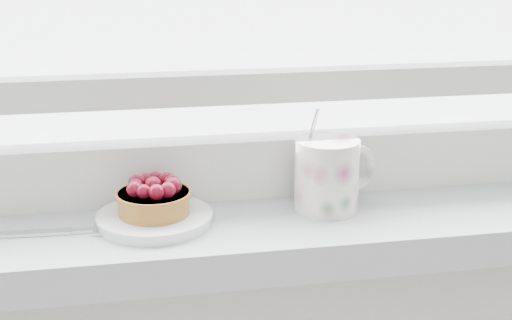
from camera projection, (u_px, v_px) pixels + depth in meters
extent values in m
cube|color=silver|center=(229.00, 232.00, 0.79)|extent=(1.60, 0.20, 0.04)
cube|color=silver|center=(219.00, 166.00, 0.84)|extent=(1.30, 0.05, 0.07)
cube|color=silver|center=(218.00, 87.00, 0.81)|extent=(1.30, 0.04, 0.04)
cylinder|color=white|center=(155.00, 219.00, 0.76)|extent=(0.12, 0.12, 0.01)
cylinder|color=brown|center=(154.00, 203.00, 0.76)|extent=(0.08, 0.08, 0.02)
cylinder|color=brown|center=(154.00, 194.00, 0.75)|extent=(0.08, 0.08, 0.01)
sphere|color=#44030F|center=(153.00, 185.00, 0.75)|extent=(0.02, 0.02, 0.02)
sphere|color=#44030F|center=(172.00, 183.00, 0.76)|extent=(0.02, 0.02, 0.02)
sphere|color=#44030F|center=(166.00, 180.00, 0.76)|extent=(0.02, 0.02, 0.02)
sphere|color=#44030F|center=(156.00, 179.00, 0.77)|extent=(0.02, 0.02, 0.02)
sphere|color=#44030F|center=(146.00, 180.00, 0.77)|extent=(0.02, 0.02, 0.02)
sphere|color=#44030F|center=(137.00, 182.00, 0.76)|extent=(0.02, 0.02, 0.02)
sphere|color=#44030F|center=(135.00, 186.00, 0.75)|extent=(0.02, 0.02, 0.02)
sphere|color=#44030F|center=(134.00, 189.00, 0.74)|extent=(0.02, 0.02, 0.02)
sphere|color=#44030F|center=(144.00, 192.00, 0.73)|extent=(0.02, 0.02, 0.02)
sphere|color=#44030F|center=(157.00, 192.00, 0.73)|extent=(0.02, 0.02, 0.02)
sphere|color=#44030F|center=(168.00, 190.00, 0.74)|extent=(0.02, 0.02, 0.02)
sphere|color=#44030F|center=(173.00, 186.00, 0.75)|extent=(0.02, 0.02, 0.02)
cylinder|color=silver|center=(327.00, 175.00, 0.79)|extent=(0.09, 0.09, 0.08)
cylinder|color=black|center=(328.00, 143.00, 0.78)|extent=(0.06, 0.06, 0.01)
torus|color=silver|center=(355.00, 168.00, 0.81)|extent=(0.06, 0.03, 0.06)
cylinder|color=silver|center=(312.00, 129.00, 0.79)|extent=(0.01, 0.02, 0.05)
cube|color=silver|center=(12.00, 234.00, 0.73)|extent=(0.12, 0.02, 0.00)
cube|color=silver|center=(83.00, 231.00, 0.74)|extent=(0.02, 0.01, 0.00)
cube|color=silver|center=(110.00, 229.00, 0.74)|extent=(0.04, 0.03, 0.00)
cube|color=silver|center=(142.00, 232.00, 0.74)|extent=(0.04, 0.01, 0.00)
cube|color=silver|center=(143.00, 229.00, 0.74)|extent=(0.04, 0.01, 0.00)
cube|color=silver|center=(143.00, 226.00, 0.75)|extent=(0.04, 0.01, 0.00)
cube|color=silver|center=(143.00, 224.00, 0.76)|extent=(0.04, 0.01, 0.00)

